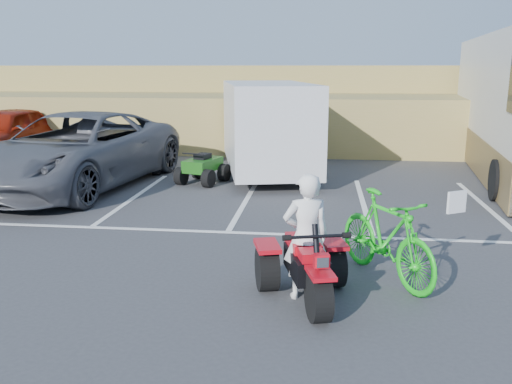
# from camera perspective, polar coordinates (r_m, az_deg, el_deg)

# --- Properties ---
(ground) EXTENTS (100.00, 100.00, 0.00)m
(ground) POSITION_cam_1_polar(r_m,az_deg,el_deg) (8.05, -5.94, -9.31)
(ground) COLOR #39393C
(ground) RESTS_ON ground
(parking_stripes) EXTENTS (28.00, 5.16, 0.01)m
(parking_stripes) POSITION_cam_1_polar(r_m,az_deg,el_deg) (11.75, 2.57, -2.00)
(parking_stripes) COLOR white
(parking_stripes) RESTS_ON ground
(grass_embankment) EXTENTS (40.00, 8.50, 3.10)m
(grass_embankment) POSITION_cam_1_polar(r_m,az_deg,el_deg) (22.85, 2.64, 8.95)
(grass_embankment) COLOR olive
(grass_embankment) RESTS_ON ground
(red_trike_atv) EXTENTS (1.63, 1.93, 1.08)m
(red_trike_atv) POSITION_cam_1_polar(r_m,az_deg,el_deg) (7.40, 5.41, -11.38)
(red_trike_atv) COLOR #B80A16
(red_trike_atv) RESTS_ON ground
(rider) EXTENTS (0.71, 0.56, 1.71)m
(rider) POSITION_cam_1_polar(r_m,az_deg,el_deg) (7.23, 5.28, -4.70)
(rider) COLOR white
(rider) RESTS_ON ground
(green_dirt_bike) EXTENTS (1.62, 2.17, 1.30)m
(green_dirt_bike) POSITION_cam_1_polar(r_m,az_deg,el_deg) (8.08, 13.54, -4.63)
(green_dirt_bike) COLOR #14BF19
(green_dirt_bike) RESTS_ON ground
(grey_pickup) EXTENTS (4.14, 7.26, 1.91)m
(grey_pickup) POSITION_cam_1_polar(r_m,az_deg,el_deg) (14.69, -18.42, 4.17)
(grey_pickup) COLOR #4B4C53
(grey_pickup) RESTS_ON ground
(red_car) EXTENTS (2.25, 5.22, 1.75)m
(red_car) POSITION_cam_1_polar(r_m,az_deg,el_deg) (20.01, -25.07, 5.59)
(red_car) COLOR maroon
(red_car) RESTS_ON ground
(cargo_trailer) EXTENTS (3.42, 5.95, 2.61)m
(cargo_trailer) POSITION_cam_1_polar(r_m,az_deg,el_deg) (15.70, 1.18, 7.05)
(cargo_trailer) COLOR silver
(cargo_trailer) RESTS_ON ground
(quad_atv_blue) EXTENTS (1.57, 1.78, 0.96)m
(quad_atv_blue) POSITION_cam_1_polar(r_m,az_deg,el_deg) (16.40, -12.12, 2.03)
(quad_atv_blue) COLOR navy
(quad_atv_blue) RESTS_ON ground
(quad_atv_green) EXTENTS (1.37, 1.60, 0.89)m
(quad_atv_green) POSITION_cam_1_polar(r_m,az_deg,el_deg) (14.66, -5.58, 0.97)
(quad_atv_green) COLOR #175212
(quad_atv_green) RESTS_ON ground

